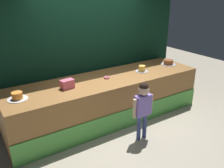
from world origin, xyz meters
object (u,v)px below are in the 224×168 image
Objects in this scene: cake_left at (17,96)px; cake_right at (168,62)px; cake_center at (142,69)px; donut at (107,77)px; child_figure at (143,103)px; pink_box at (67,84)px.

cake_left reaches higher than cake_right.
cake_center is 0.78× the size of cake_right.
cake_left is at bearing -179.02° from cake_right.
child_figure is at bearing -83.31° from donut.
pink_box is 0.66× the size of cake_right.
child_figure reaches higher than pink_box.
cake_left is at bearing -178.44° from donut.
cake_left is (-1.83, 0.94, 0.23)m from child_figure.
cake_right is at bearing 0.98° from cake_left.
pink_box is 2.57m from cake_right.
cake_center is (2.57, -0.00, 0.00)m from cake_left.
child_figure reaches higher than donut.
cake_center is (0.86, -0.05, 0.04)m from donut.
cake_left reaches higher than donut.
pink_box is 0.71× the size of cake_left.
cake_right is (1.60, 1.00, 0.23)m from child_figure.
donut is 0.44× the size of cake_center.
cake_right is (1.72, 0.01, 0.03)m from donut.
child_figure is 9.01× the size of donut.
child_figure is at bearing -27.25° from cake_left.
cake_center reaches higher than donut.
child_figure is 1.90m from cake_right.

